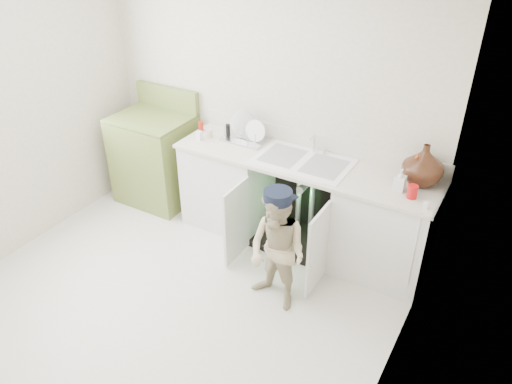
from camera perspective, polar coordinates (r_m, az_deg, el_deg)
ground at (r=4.40m, az=-8.78°, el=-11.69°), size 3.50×3.50×0.00m
room_shell at (r=3.68m, az=-10.33°, el=2.72°), size 6.00×5.50×1.26m
counter_run at (r=4.68m, az=5.64°, el=-1.13°), size 2.44×1.02×1.25m
avocado_stove at (r=5.50m, az=-11.37°, el=3.89°), size 0.78×0.65×1.21m
repair_worker at (r=3.96m, az=2.47°, el=-6.73°), size 0.59×0.76×1.07m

